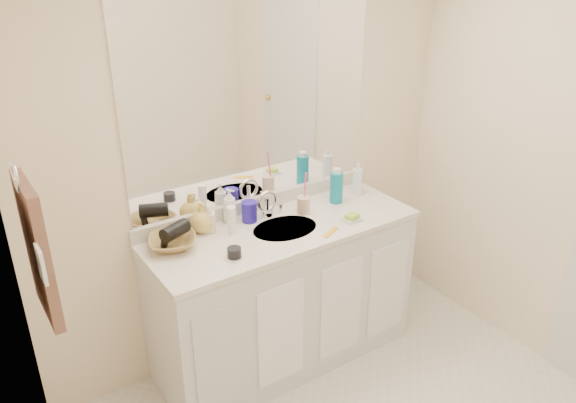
% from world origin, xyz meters
% --- Properties ---
extents(wall_back, '(2.60, 0.02, 2.40)m').
position_xyz_m(wall_back, '(0.00, 1.30, 1.20)').
color(wall_back, '#FCE8C5').
rests_on(wall_back, floor).
extents(wall_left, '(0.02, 2.60, 2.40)m').
position_xyz_m(wall_left, '(-1.30, 0.00, 1.20)').
color(wall_left, '#FCE8C5').
rests_on(wall_left, floor).
extents(vanity_cabinet, '(1.50, 0.55, 0.85)m').
position_xyz_m(vanity_cabinet, '(0.00, 1.02, 0.42)').
color(vanity_cabinet, silver).
rests_on(vanity_cabinet, floor).
extents(countertop, '(1.52, 0.57, 0.03)m').
position_xyz_m(countertop, '(0.00, 1.02, 0.86)').
color(countertop, silver).
rests_on(countertop, vanity_cabinet).
extents(backsplash, '(1.52, 0.03, 0.08)m').
position_xyz_m(backsplash, '(0.00, 1.29, 0.92)').
color(backsplash, silver).
rests_on(backsplash, countertop).
extents(sink_basin, '(0.37, 0.37, 0.02)m').
position_xyz_m(sink_basin, '(0.00, 1.00, 0.87)').
color(sink_basin, '#B4AE9D').
rests_on(sink_basin, countertop).
extents(faucet, '(0.02, 0.02, 0.11)m').
position_xyz_m(faucet, '(0.00, 1.18, 0.94)').
color(faucet, silver).
rests_on(faucet, countertop).
extents(mirror, '(1.48, 0.01, 1.20)m').
position_xyz_m(mirror, '(0.00, 1.29, 1.56)').
color(mirror, white).
rests_on(mirror, wall_back).
extents(blue_mug, '(0.10, 0.10, 0.12)m').
position_xyz_m(blue_mug, '(-0.12, 1.18, 0.94)').
color(blue_mug, '#231697').
rests_on(blue_mug, countertop).
extents(tan_cup, '(0.08, 0.08, 0.10)m').
position_xyz_m(tan_cup, '(0.19, 1.10, 0.93)').
color(tan_cup, beige).
rests_on(tan_cup, countertop).
extents(toothbrush, '(0.02, 0.04, 0.20)m').
position_xyz_m(toothbrush, '(0.20, 1.10, 1.03)').
color(toothbrush, '#FF4396').
rests_on(toothbrush, tan_cup).
extents(mouthwash_bottle, '(0.09, 0.09, 0.18)m').
position_xyz_m(mouthwash_bottle, '(0.44, 1.12, 0.97)').
color(mouthwash_bottle, '#0C7D97').
rests_on(mouthwash_bottle, countertop).
extents(clear_pump_bottle, '(0.07, 0.07, 0.16)m').
position_xyz_m(clear_pump_bottle, '(0.62, 1.14, 0.96)').
color(clear_pump_bottle, white).
rests_on(clear_pump_bottle, countertop).
extents(soap_dish, '(0.10, 0.08, 0.01)m').
position_xyz_m(soap_dish, '(0.36, 0.87, 0.89)').
color(soap_dish, silver).
rests_on(soap_dish, countertop).
extents(green_soap, '(0.08, 0.07, 0.03)m').
position_xyz_m(green_soap, '(0.36, 0.87, 0.90)').
color(green_soap, '#98D233').
rests_on(green_soap, soap_dish).
extents(orange_comb, '(0.13, 0.08, 0.01)m').
position_xyz_m(orange_comb, '(0.17, 0.82, 0.88)').
color(orange_comb, '#F4A819').
rests_on(orange_comb, countertop).
extents(dark_jar, '(0.08, 0.08, 0.05)m').
position_xyz_m(dark_jar, '(-0.38, 0.89, 0.90)').
color(dark_jar, black).
rests_on(dark_jar, countertop).
extents(extra_white_bottle, '(0.05, 0.05, 0.15)m').
position_xyz_m(extra_white_bottle, '(-0.26, 1.11, 0.96)').
color(extra_white_bottle, white).
rests_on(extra_white_bottle, countertop).
extents(soap_bottle_white, '(0.10, 0.10, 0.20)m').
position_xyz_m(soap_bottle_white, '(-0.21, 1.24, 0.98)').
color(soap_bottle_white, white).
rests_on(soap_bottle_white, countertop).
extents(soap_bottle_cream, '(0.09, 0.10, 0.16)m').
position_xyz_m(soap_bottle_cream, '(-0.35, 1.20, 0.96)').
color(soap_bottle_cream, beige).
rests_on(soap_bottle_cream, countertop).
extents(soap_bottle_yellow, '(0.15, 0.15, 0.17)m').
position_xyz_m(soap_bottle_yellow, '(-0.38, 1.22, 0.96)').
color(soap_bottle_yellow, '#DABD55').
rests_on(soap_bottle_yellow, countertop).
extents(wicker_basket, '(0.31, 0.31, 0.06)m').
position_xyz_m(wicker_basket, '(-0.59, 1.15, 0.91)').
color(wicker_basket, olive).
rests_on(wicker_basket, countertop).
extents(hair_dryer, '(0.17, 0.13, 0.08)m').
position_xyz_m(hair_dryer, '(-0.57, 1.15, 0.97)').
color(hair_dryer, black).
rests_on(hair_dryer, wicker_basket).
extents(towel_ring, '(0.01, 0.11, 0.11)m').
position_xyz_m(towel_ring, '(-1.27, 0.77, 1.55)').
color(towel_ring, silver).
rests_on(towel_ring, wall_left).
extents(hand_towel, '(0.04, 0.32, 0.55)m').
position_xyz_m(hand_towel, '(-1.25, 0.77, 1.25)').
color(hand_towel, brown).
rests_on(hand_towel, towel_ring).
extents(switch_plate, '(0.01, 0.08, 0.13)m').
position_xyz_m(switch_plate, '(-1.27, 0.57, 1.30)').
color(switch_plate, white).
rests_on(switch_plate, wall_left).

